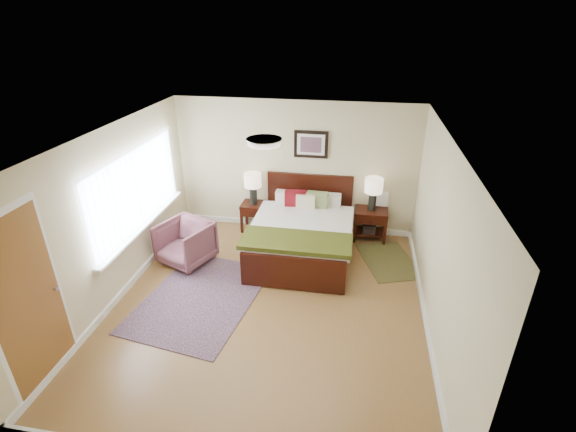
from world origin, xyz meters
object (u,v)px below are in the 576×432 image
object	(u,v)px
bed	(302,229)
nightstand_left	(254,210)
lamp_right	(374,189)
nightstand_right	(370,222)
rug_persian	(201,298)
lamp_left	(253,183)
armchair	(185,243)

from	to	relation	value
bed	nightstand_left	distance (m)	1.32
lamp_right	nightstand_right	bearing A→B (deg)	-90.00
lamp_right	rug_persian	world-z (taller)	lamp_right
lamp_left	rug_persian	size ratio (longest dim) A/B	0.28
armchair	nightstand_left	bearing A→B (deg)	79.80
armchair	rug_persian	xyz separation A→B (m)	(0.59, -0.94, -0.36)
nightstand_right	lamp_left	xyz separation A→B (m)	(-2.23, 0.01, 0.62)
bed	lamp_right	size ratio (longest dim) A/B	3.45
bed	rug_persian	xyz separation A→B (m)	(-1.33, -1.49, -0.52)
lamp_left	rug_persian	xyz separation A→B (m)	(-0.27, -2.29, -0.97)
bed	rug_persian	bearing A→B (deg)	-131.68
rug_persian	armchair	bearing A→B (deg)	130.52
bed	lamp_left	size ratio (longest dim) A/B	3.45
bed	armchair	world-z (taller)	bed
nightstand_left	armchair	xyz separation A→B (m)	(-0.86, -1.33, -0.07)
nightstand_left	lamp_left	distance (m)	0.55
rug_persian	lamp_right	bearing A→B (deg)	51.11
lamp_right	nightstand_left	bearing A→B (deg)	-179.48
nightstand_left	lamp_left	size ratio (longest dim) A/B	0.91
bed	nightstand_right	size ratio (longest dim) A/B	3.49
lamp_left	bed	bearing A→B (deg)	-37.24
nightstand_left	rug_persian	xyz separation A→B (m)	(-0.27, -2.27, -0.43)
nightstand_right	rug_persian	world-z (taller)	nightstand_right
nightstand_right	lamp_left	size ratio (longest dim) A/B	0.99
nightstand_right	rug_persian	distance (m)	3.40
armchair	rug_persian	distance (m)	1.17
bed	lamp_left	xyz separation A→B (m)	(-1.06, 0.80, 0.46)
lamp_right	lamp_left	bearing A→B (deg)	180.00
lamp_left	nightstand_right	bearing A→B (deg)	-0.33
nightstand_right	lamp_left	distance (m)	2.31
nightstand_left	lamp_left	world-z (taller)	lamp_left
lamp_right	rug_persian	bearing A→B (deg)	-137.45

